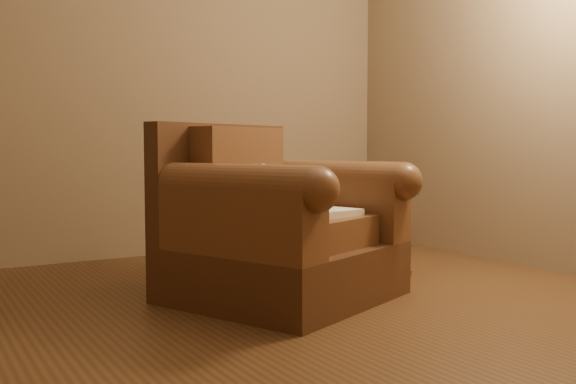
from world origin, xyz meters
TOP-DOWN VIEW (x-y plane):
  - floor at (0.00, 0.00)m, footprint 4.00×4.00m
  - armchair at (0.23, 0.47)m, footprint 1.25×1.22m
  - teddy_bear at (0.21, 0.55)m, footprint 0.19×0.22m
  - guidebook at (0.35, 0.28)m, footprint 0.47×0.34m
  - side_table at (1.07, 0.61)m, footprint 0.35×0.35m

SIDE VIEW (x-z plane):
  - floor at x=0.00m, z-range 0.00..0.00m
  - side_table at x=1.07m, z-range 0.02..0.51m
  - armchair at x=0.23m, z-range -0.10..0.78m
  - guidebook at x=0.35m, z-range 0.42..0.45m
  - teddy_bear at x=0.21m, z-range 0.39..0.64m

